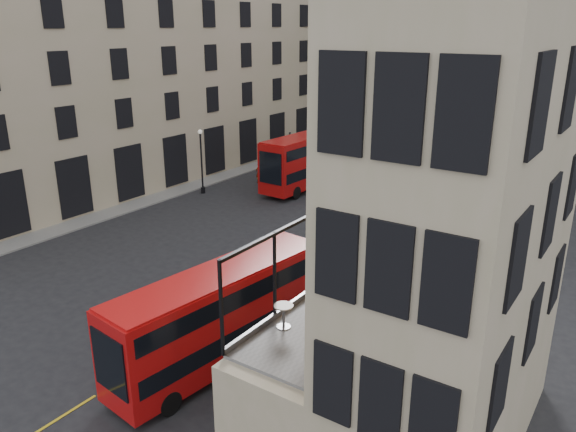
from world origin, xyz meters
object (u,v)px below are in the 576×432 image
Objects in this scene: car_a at (343,200)px; cafe_chair_d at (424,262)px; pedestrian_a at (289,158)px; cafe_chair_c at (389,293)px; street_lamp_b at (405,147)px; cafe_table_far at (385,248)px; cafe_chair_b at (376,305)px; cafe_table_mid at (341,282)px; car_c at (294,177)px; pedestrian_c at (500,160)px; cafe_chair_a at (349,334)px; bus_near at (222,312)px; cyclist at (276,257)px; street_lamp_a at (202,165)px; pedestrian_d at (493,173)px; bus_far at (312,157)px; cafe_table_near at (284,313)px; pedestrian_e at (259,173)px; car_b at (402,209)px; traffic_light_near at (335,221)px; bicycle at (254,256)px; traffic_light_far at (290,147)px.

car_a is 21.82m from cafe_chair_d.
pedestrian_a is 37.86m from cafe_chair_c.
cafe_table_far is at bearing -68.62° from street_lamp_b.
cafe_table_mid is at bearing 162.84° from cafe_chair_b.
pedestrian_c reaches higher than car_c.
car_a is at bearing 118.98° from cafe_chair_a.
cafe_table_far is at bearing 117.03° from cafe_chair_c.
cafe_chair_a reaches higher than cafe_table_mid.
cyclist is (-3.38, 8.54, -1.40)m from bus_near.
cafe_chair_a reaches higher than street_lamp_a.
cafe_table_mid is at bearing -68.14° from car_a.
cyclist is 25.09m from pedestrian_a.
car_a is 15.53m from pedestrian_d.
cyclist is 2.73× the size of cafe_table_far.
cafe_table_mid reaches higher than car_c.
pedestrian_d is (12.84, 9.53, -1.64)m from bus_far.
cafe_chair_a is at bearing 143.27° from car_c.
cafe_table_mid is at bearing -165.18° from cafe_chair_c.
bus_near is 9.29m from cyclist.
cafe_table_near is at bearing -29.48° from bus_near.
bus_near is (17.50, -17.94, -0.09)m from street_lamp_a.
cafe_table_far is at bearing -37.65° from pedestrian_a.
cafe_table_far is (11.80, -30.13, 2.64)m from street_lamp_b.
pedestrian_a is at bearing -35.58° from car_c.
street_lamp_a reaches higher than cyclist.
cafe_chair_d is (22.52, -19.46, 3.98)m from pedestrian_e.
car_b is 5.43× the size of cafe_chair_b.
cyclist reaches higher than car_b.
pedestrian_c is at bearing 85.25° from traffic_light_near.
street_lamp_a is 15.64m from bicycle.
traffic_light_near is 1.00× the size of traffic_light_far.
pedestrian_e is (-0.08, -4.77, -1.53)m from traffic_light_far.
pedestrian_d is 31.46m from cafe_chair_d.
street_lamp_b is at bearing 41.56° from pedestrian_c.
cafe_table_near is (4.20, -42.79, 4.15)m from pedestrian_c.
traffic_light_near is 0.96× the size of car_a.
bicycle is at bearing 120.21° from bus_near.
car_a is 4.09× the size of cafe_chair_c.
street_lamp_a is 2.94× the size of cyclist.
cyclist is at bearing -64.55° from bus_far.
cafe_chair_d is (6.94, 3.72, 2.57)m from bus_near.
bicycle is at bearing 154.83° from cafe_table_far.
car_a is 12.59m from cyclist.
car_c is 27.62m from cafe_table_far.
cafe_table_near is at bearing -42.70° from street_lamp_a.
cafe_table_far reaches higher than bus_near.
cafe_table_near is 2.11m from cafe_chair_a.
pedestrian_c is at bearing 50.21° from street_lamp_a.
pedestrian_d is (14.30, 10.12, 0.26)m from car_c.
bus_far is 16.07m from pedestrian_d.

